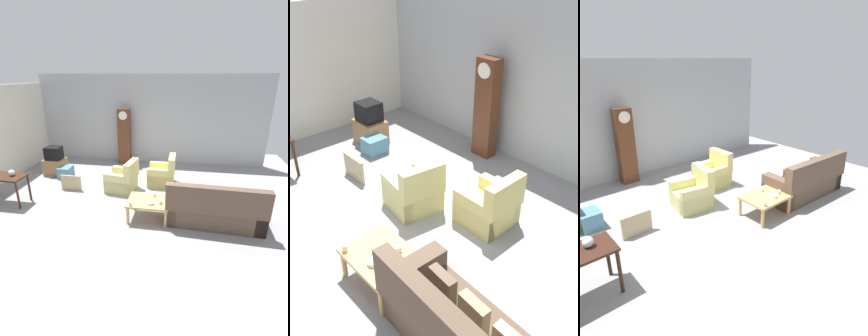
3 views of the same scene
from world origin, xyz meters
TOP-DOWN VIEW (x-y plane):
  - ground_plane at (0.00, 0.00)m, footprint 10.40×10.40m
  - garage_door_wall at (0.00, 3.60)m, footprint 8.40×0.16m
  - armchair_olive_near at (-0.35, 0.84)m, footprint 0.90×0.87m
  - armchair_olive_far at (0.74, 1.46)m, footprint 0.79×0.76m
  - coffee_table_wood at (0.60, -0.48)m, footprint 0.96×0.76m
  - grandfather_clock at (-0.86, 3.16)m, footprint 0.44×0.30m
  - tv_stand_cabinet at (-2.91, 1.71)m, footprint 0.68×0.52m
  - tv_crt at (-2.91, 1.71)m, footprint 0.48×0.44m
  - framed_picture_leaning at (-1.83, 0.61)m, footprint 0.60×0.05m
  - storage_box_blue at (-2.44, 1.48)m, footprint 0.40×0.46m
  - cup_white_porcelain at (0.71, -0.27)m, footprint 0.07×0.07m
  - cup_blue_rimmed at (0.88, -0.60)m, footprint 0.09×0.09m
  - cup_cream_tall at (0.24, -0.78)m, footprint 0.07×0.07m
  - bowl_white_stacked at (0.67, -0.65)m, footprint 0.15×0.15m

SIDE VIEW (x-z plane):
  - ground_plane at x=0.00m, z-range 0.00..0.00m
  - storage_box_blue at x=-2.44m, z-range 0.00..0.36m
  - framed_picture_leaning at x=-1.83m, z-range 0.00..0.45m
  - tv_stand_cabinet at x=-2.91m, z-range 0.00..0.53m
  - armchair_olive_near at x=-0.35m, z-range -0.15..0.77m
  - armchair_olive_far at x=0.74m, z-range -0.15..0.77m
  - coffee_table_wood at x=0.60m, z-range 0.16..0.62m
  - bowl_white_stacked at x=0.67m, z-range 0.46..0.51m
  - cup_blue_rimmed at x=0.88m, z-range 0.46..0.54m
  - cup_white_porcelain at x=0.71m, z-range 0.46..0.54m
  - cup_cream_tall at x=0.24m, z-range 0.46..0.56m
  - tv_crt at x=-2.91m, z-range 0.53..0.95m
  - grandfather_clock at x=-0.86m, z-range 0.01..2.04m
  - garage_door_wall at x=0.00m, z-range 0.00..3.20m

